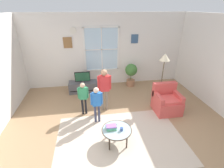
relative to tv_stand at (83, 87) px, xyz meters
The scene contains 15 objects.
ground_plane 2.72m from the tv_stand, 68.63° to the right, with size 6.89×6.90×0.02m, color #9E7A56.
back_wall 1.70m from the tv_stand, 34.91° to the left, with size 6.29×0.17×2.85m.
area_rug 2.85m from the tv_stand, 71.61° to the right, with size 3.15×2.13×0.01m, color #C6B29E.
tv_stand is the anchor object (origin of this frame).
television 0.42m from the tv_stand, 90.00° to the right, with size 0.57×0.08×0.40m.
armchair 3.10m from the tv_stand, 33.56° to the right, with size 0.76×0.74×0.87m.
coffee_table 2.92m from the tv_stand, 74.38° to the right, with size 0.72×0.72×0.41m.
book_stack 2.85m from the tv_stand, 76.47° to the right, with size 0.26×0.19×0.09m.
cup 3.01m from the tv_stand, 72.73° to the right, with size 0.07×0.07×0.08m, color #334C8C.
remote_near_books 2.82m from the tv_stand, 74.02° to the right, with size 0.04×0.14×0.02m, color black.
person_red_shirt 1.66m from the tv_stand, 63.90° to the right, with size 0.42×0.19×1.38m.
person_green_shirt 1.54m from the tv_stand, 88.89° to the right, with size 0.32×0.14×1.05m.
person_blue_shirt 2.02m from the tv_stand, 78.54° to the right, with size 0.33×0.15×1.10m.
potted_plant_by_window 2.01m from the tv_stand, ahead, with size 0.49×0.49×0.94m.
floor_lamp 3.10m from the tv_stand, 22.40° to the right, with size 0.32×0.32×1.69m.
Camera 1 is at (-0.79, -3.25, 3.02)m, focal length 26.24 mm.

